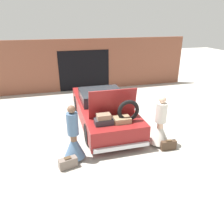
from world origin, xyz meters
TOP-DOWN VIEW (x-y plane):
  - ground_plane at (0.00, 0.00)m, footprint 40.00×40.00m
  - garage_wall_back at (0.00, 4.56)m, footprint 12.00×0.14m
  - car at (0.00, -0.02)m, footprint 1.85×4.72m
  - person_left at (-1.36, -2.14)m, footprint 0.60×0.60m
  - person_right at (1.36, -2.05)m, footprint 0.65×0.65m
  - suitcase_beside_left_person at (-1.59, -2.51)m, footprint 0.53×0.32m
  - suitcase_beside_right_person at (1.50, -2.43)m, footprint 0.49×0.16m

SIDE VIEW (x-z plane):
  - ground_plane at x=0.00m, z-range 0.00..0.00m
  - suitcase_beside_left_person at x=-1.59m, z-range -0.01..0.31m
  - suitcase_beside_right_person at x=1.50m, z-range -0.01..0.32m
  - car at x=0.00m, z-range -0.31..1.46m
  - person_right at x=1.36m, z-range -0.24..1.40m
  - person_left at x=-1.36m, z-range -0.24..1.42m
  - garage_wall_back at x=0.00m, z-range -0.01..2.79m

